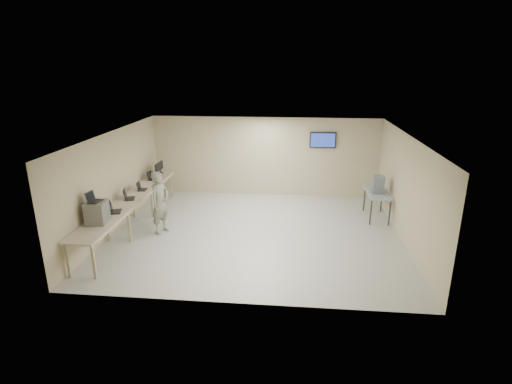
# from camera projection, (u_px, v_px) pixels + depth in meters

# --- Properties ---
(room) EXTENTS (8.01, 7.01, 2.81)m
(room) POSITION_uv_depth(u_px,v_px,m) (257.00, 185.00, 10.92)
(room) COLOR #BDBDBD
(room) RESTS_ON ground
(workbench) EXTENTS (0.76, 6.00, 0.90)m
(workbench) POSITION_uv_depth(u_px,v_px,m) (130.00, 201.00, 11.39)
(workbench) COLOR tan
(workbench) RESTS_ON ground
(equipment_box) EXTENTS (0.50, 0.56, 0.54)m
(equipment_box) POSITION_uv_depth(u_px,v_px,m) (97.00, 212.00, 9.58)
(equipment_box) COLOR gray
(equipment_box) RESTS_ON workbench
(laptop_on_box) EXTENTS (0.31, 0.36, 0.26)m
(laptop_on_box) POSITION_uv_depth(u_px,v_px,m) (93.00, 199.00, 9.48)
(laptop_on_box) COLOR black
(laptop_on_box) RESTS_ON equipment_box
(laptop_0) EXTENTS (0.40, 0.43, 0.29)m
(laptop_0) POSITION_uv_depth(u_px,v_px,m) (113.00, 209.00, 10.33)
(laptop_0) COLOR black
(laptop_0) RESTS_ON workbench
(laptop_1) EXTENTS (0.39, 0.42, 0.28)m
(laptop_1) POSITION_uv_depth(u_px,v_px,m) (128.00, 196.00, 11.32)
(laptop_1) COLOR black
(laptop_1) RESTS_ON workbench
(laptop_2) EXTENTS (0.30, 0.35, 0.26)m
(laptop_2) POSITION_uv_depth(u_px,v_px,m) (141.00, 188.00, 12.13)
(laptop_2) COLOR black
(laptop_2) RESTS_ON workbench
(laptop_3) EXTENTS (0.30, 0.37, 0.28)m
(laptop_3) POSITION_uv_depth(u_px,v_px,m) (152.00, 177.00, 13.21)
(laptop_3) COLOR black
(laptop_3) RESTS_ON workbench
(monitor_near) EXTENTS (0.19, 0.43, 0.42)m
(monitor_near) POSITION_uv_depth(u_px,v_px,m) (158.00, 168.00, 13.61)
(monitor_near) COLOR black
(monitor_near) RESTS_ON workbench
(monitor_far) EXTENTS (0.19, 0.42, 0.42)m
(monitor_far) POSITION_uv_depth(u_px,v_px,m) (160.00, 166.00, 13.89)
(monitor_far) COLOR black
(monitor_far) RESTS_ON workbench
(soldier) EXTENTS (0.63, 0.76, 1.78)m
(soldier) POSITION_uv_depth(u_px,v_px,m) (160.00, 203.00, 11.08)
(soldier) COLOR #5C6249
(soldier) RESTS_ON ground
(side_table) EXTENTS (0.64, 1.37, 0.82)m
(side_table) POSITION_uv_depth(u_px,v_px,m) (377.00, 195.00, 12.16)
(side_table) COLOR #94A1A9
(side_table) RESTS_ON ground
(storage_bins) EXTENTS (0.33, 0.37, 0.53)m
(storage_bins) POSITION_uv_depth(u_px,v_px,m) (378.00, 184.00, 12.06)
(storage_bins) COLOR gray
(storage_bins) RESTS_ON side_table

